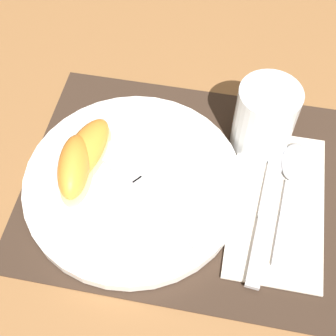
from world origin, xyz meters
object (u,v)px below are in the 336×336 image
citrus_wedge_0 (85,152)px  citrus_wedge_1 (74,168)px  plate (133,183)px  spoon (292,177)px  juice_glass (264,121)px  fork (140,184)px  knife (267,207)px

citrus_wedge_0 → citrus_wedge_1: size_ratio=1.23×
plate → spoon: (0.20, 0.05, -0.00)m
plate → spoon: size_ratio=1.54×
citrus_wedge_0 → citrus_wedge_1: citrus_wedge_1 is taller
juice_glass → citrus_wedge_1: 0.25m
plate → fork: 0.02m
plate → citrus_wedge_0: citrus_wedge_0 is taller
citrus_wedge_0 → citrus_wedge_1: 0.03m
spoon → knife: bearing=-119.6°
fork → citrus_wedge_0: (-0.08, 0.02, 0.01)m
plate → knife: bearing=-0.9°
plate → knife: plate is taller
knife → citrus_wedge_1: (-0.24, -0.01, 0.03)m
plate → juice_glass: 0.19m
knife → citrus_wedge_0: 0.24m
plate → citrus_wedge_1: bearing=-173.0°
plate → citrus_wedge_0: bearing=164.1°
spoon → citrus_wedge_0: bearing=-174.0°
juice_glass → fork: 0.18m
juice_glass → spoon: (0.05, -0.06, -0.03)m
knife → plate: bearing=179.1°
plate → juice_glass: juice_glass is taller
knife → spoon: (0.03, 0.05, 0.00)m
plate → citrus_wedge_1: size_ratio=2.78×
knife → fork: bearing=-178.8°
plate → spoon: plate is taller
juice_glass → knife: size_ratio=0.43×
knife → citrus_wedge_1: size_ratio=2.25×
juice_glass → spoon: bearing=-50.6°
fork → citrus_wedge_0: citrus_wedge_0 is taller
juice_glass → citrus_wedge_1: (-0.22, -0.11, -0.01)m
citrus_wedge_0 → fork: bearing=-17.8°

